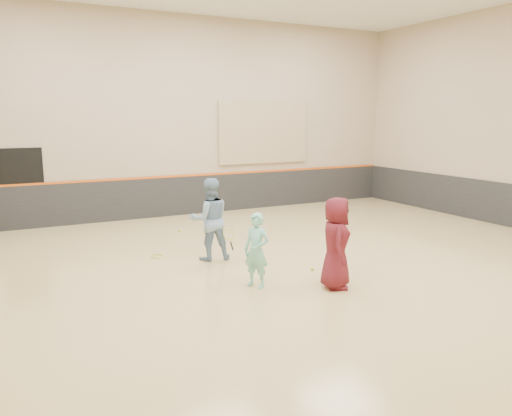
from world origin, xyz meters
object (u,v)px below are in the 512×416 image
spare_racket (158,254)px  young_man (336,243)px  girl (256,250)px  instructor (210,219)px

spare_racket → young_man: bearing=-55.7°
girl → spare_racket: 2.95m
girl → instructor: bearing=151.5°
instructor → young_man: 2.99m
girl → instructor: instructor is taller
girl → young_man: young_man is taller
instructor → spare_racket: (-0.97, 0.68, -0.80)m
girl → instructor: size_ratio=0.77×
young_man → spare_racket: (-2.29, 3.35, -0.75)m
instructor → young_man: instructor is taller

